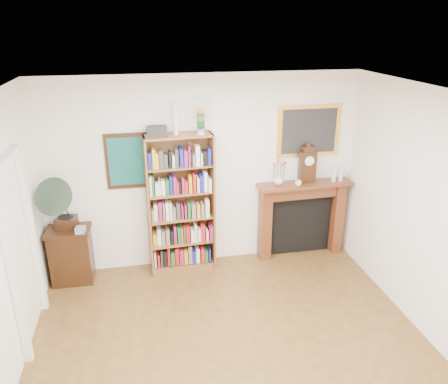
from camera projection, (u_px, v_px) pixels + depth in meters
name	position (u px, v px, depth m)	size (l,w,h in m)	color
room	(245.00, 261.00, 3.97)	(4.51, 5.01, 2.81)	#523818
door_casing	(20.00, 237.00, 4.72)	(0.08, 1.02, 2.17)	white
teal_poster	(127.00, 161.00, 5.95)	(0.58, 0.04, 0.78)	black
small_picture	(202.00, 107.00, 5.88)	(0.26, 0.04, 0.30)	white
gilt_painting	(309.00, 131.00, 6.31)	(0.95, 0.04, 0.75)	gold
bookshelf	(180.00, 197.00, 6.11)	(0.95, 0.39, 2.33)	brown
side_cabinet	(72.00, 255.00, 6.06)	(0.59, 0.43, 0.80)	black
fireplace	(301.00, 212.00, 6.68)	(1.44, 0.40, 1.20)	#532613
gramophone	(61.00, 200.00, 5.68)	(0.63, 0.72, 0.81)	black
cd_stack	(80.00, 230.00, 5.81)	(0.12, 0.12, 0.08)	silver
mantel_clock	(307.00, 165.00, 6.39)	(0.24, 0.14, 0.55)	black
flower_vase	(279.00, 180.00, 6.36)	(0.14, 0.14, 0.14)	white
teacup	(298.00, 183.00, 6.32)	(0.10, 0.10, 0.08)	silver
bottle_left	(334.00, 174.00, 6.46)	(0.07, 0.07, 0.24)	silver
bottle_right	(341.00, 174.00, 6.49)	(0.06, 0.06, 0.20)	silver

